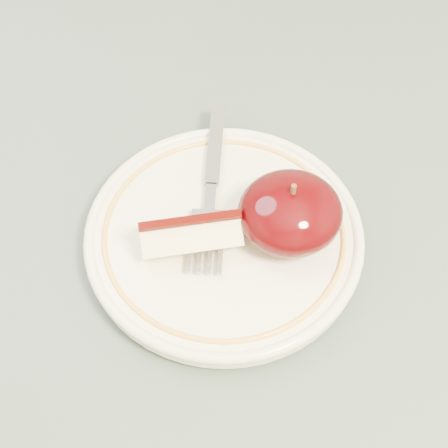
{
  "coord_description": "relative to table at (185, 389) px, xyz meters",
  "views": [
    {
      "loc": [
        0.01,
        -0.19,
        1.17
      ],
      "look_at": [
        0.04,
        0.08,
        0.78
      ],
      "focal_mm": 50.0,
      "sensor_mm": 36.0,
      "label": 1
    }
  ],
  "objects": [
    {
      "name": "apple_half",
      "position": [
        0.09,
        0.08,
        0.13
      ],
      "size": [
        0.08,
        0.08,
        0.06
      ],
      "color": "black",
      "rests_on": "plate"
    },
    {
      "name": "table",
      "position": [
        0.0,
        0.0,
        0.0
      ],
      "size": [
        0.9,
        0.9,
        0.75
      ],
      "color": "brown",
      "rests_on": "ground"
    },
    {
      "name": "apple_wedge",
      "position": [
        0.02,
        0.07,
        0.12
      ],
      "size": [
        0.08,
        0.04,
        0.04
      ],
      "rotation": [
        0.0,
        0.0,
        0.04
      ],
      "color": "#FCF2B9",
      "rests_on": "plate"
    },
    {
      "name": "plate",
      "position": [
        0.04,
        0.08,
        0.1
      ],
      "size": [
        0.22,
        0.22,
        0.02
      ],
      "color": "beige",
      "rests_on": "table"
    },
    {
      "name": "fork",
      "position": [
        0.04,
        0.13,
        0.11
      ],
      "size": [
        0.05,
        0.18,
        0.0
      ],
      "rotation": [
        0.0,
        0.0,
        1.38
      ],
      "color": "gray",
      "rests_on": "plate"
    }
  ]
}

